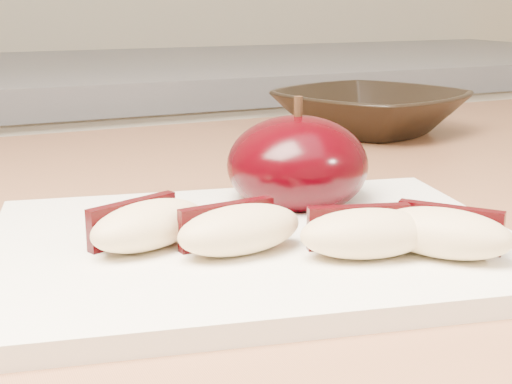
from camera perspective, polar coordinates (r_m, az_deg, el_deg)
name	(u,v)px	position (r m, az deg, el deg)	size (l,w,h in m)	color
back_cabinet	(1,354)	(1.28, -19.74, -12.09)	(2.40, 0.62, 0.94)	silver
cutting_board	(256,246)	(0.39, 0.00, -4.33)	(0.28, 0.21, 0.01)	white
apple_half	(297,165)	(0.46, 3.32, 2.17)	(0.11, 0.11, 0.08)	black
apple_wedge_a	(147,225)	(0.37, -8.71, -2.59)	(0.08, 0.05, 0.02)	#D9BB8A
apple_wedge_b	(238,229)	(0.36, -1.41, -2.97)	(0.07, 0.04, 0.02)	#D9BB8A
apple_wedge_c	(366,233)	(0.36, 8.78, -3.23)	(0.07, 0.05, 0.02)	#D9BB8A
apple_wedge_d	(444,232)	(0.37, 14.82, -3.13)	(0.07, 0.07, 0.02)	#D9BB8A
bowl	(370,112)	(0.76, 9.11, 6.36)	(0.18, 0.18, 0.05)	black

